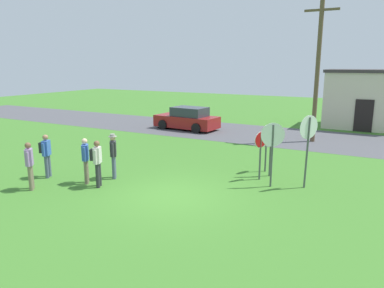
{
  "coord_description": "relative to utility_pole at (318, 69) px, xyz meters",
  "views": [
    {
      "loc": [
        5.96,
        -9.72,
        4.31
      ],
      "look_at": [
        -0.46,
        2.25,
        1.3
      ],
      "focal_mm": 33.78,
      "sensor_mm": 36.0,
      "label": 1
    }
  ],
  "objects": [
    {
      "name": "person_in_blue",
      "position": [
        -7.86,
        -11.79,
        -3.06
      ],
      "size": [
        0.45,
        0.52,
        1.69
      ],
      "color": "#4C5670",
      "rests_on": "ground"
    },
    {
      "name": "stop_sign_low_front",
      "position": [
        -0.62,
        -7.02,
        -2.74
      ],
      "size": [
        0.17,
        0.63,
        1.94
      ],
      "color": "#474C4C",
      "rests_on": "ground"
    },
    {
      "name": "building_background",
      "position": [
        2.3,
        6.42,
        -2.05
      ],
      "size": [
        5.39,
        3.7,
        3.96
      ],
      "color": "beige",
      "rests_on": "ground"
    },
    {
      "name": "person_in_teal",
      "position": [
        -5.5,
        -10.66,
        -3.06
      ],
      "size": [
        0.39,
        0.48,
        1.74
      ],
      "color": "#4C5670",
      "rests_on": "ground"
    },
    {
      "name": "street_asphalt",
      "position": [
        -2.5,
        0.62,
        -4.04
      ],
      "size": [
        60.0,
        6.4,
        0.01
      ],
      "primitive_type": "cube",
      "color": "#4C4C51",
      "rests_on": "ground"
    },
    {
      "name": "utility_pole",
      "position": [
        0.0,
        0.0,
        0.0
      ],
      "size": [
        1.8,
        0.24,
        7.72
      ],
      "color": "brown",
      "rests_on": "ground"
    },
    {
      "name": "stop_sign_nearest",
      "position": [
        -0.5,
        -8.16,
        -2.79
      ],
      "size": [
        0.29,
        0.57,
        1.87
      ],
      "color": "#474C4C",
      "rests_on": "ground"
    },
    {
      "name": "stop_sign_far_back",
      "position": [
        0.11,
        -8.76,
        -2.44
      ],
      "size": [
        0.74,
        0.44,
        2.32
      ],
      "color": "#474C4C",
      "rests_on": "ground"
    },
    {
      "name": "person_on_left",
      "position": [
        -5.35,
        -11.71,
        -3.06
      ],
      "size": [
        0.45,
        0.52,
        1.69
      ],
      "color": "#2D2D33",
      "rests_on": "ground"
    },
    {
      "name": "stop_sign_rear_right",
      "position": [
        1.22,
        -8.32,
        -2.23
      ],
      "size": [
        0.48,
        0.72,
        2.61
      ],
      "color": "#474C4C",
      "rests_on": "ground"
    },
    {
      "name": "person_near_signs",
      "position": [
        -7.22,
        -13.03,
        -3.09
      ],
      "size": [
        0.42,
        0.44,
        1.69
      ],
      "color": "#7A6B56",
      "rests_on": "ground"
    },
    {
      "name": "person_in_dark_shirt",
      "position": [
        -6.0,
        -11.6,
        -3.09
      ],
      "size": [
        0.4,
        0.47,
        1.69
      ],
      "color": "#7A6B56",
      "rests_on": "ground"
    },
    {
      "name": "parked_car_on_street",
      "position": [
        -8.21,
        0.09,
        -3.35
      ],
      "size": [
        4.42,
        2.26,
        1.51
      ],
      "color": "maroon",
      "rests_on": "ground"
    },
    {
      "name": "ground_plane",
      "position": [
        -2.5,
        -11.29,
        -4.04
      ],
      "size": [
        80.0,
        80.0,
        0.0
      ],
      "primitive_type": "plane",
      "color": "#3D7528"
    },
    {
      "name": "stop_sign_tallest",
      "position": [
        -0.29,
        -7.55,
        -2.62
      ],
      "size": [
        0.79,
        0.44,
        2.07
      ],
      "color": "#474C4C",
      "rests_on": "ground"
    }
  ]
}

